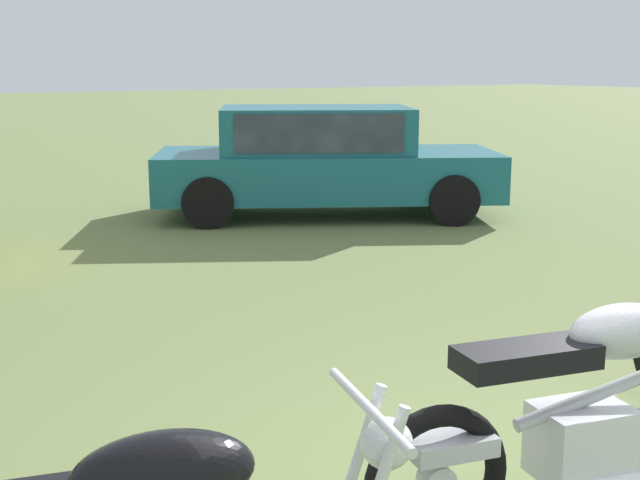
% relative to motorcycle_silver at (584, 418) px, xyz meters
% --- Properties ---
extents(motorcycle_silver, '(1.98, 0.73, 1.02)m').
position_rel_motorcycle_silver_xyz_m(motorcycle_silver, '(0.00, 0.00, 0.00)').
color(motorcycle_silver, black).
rests_on(motorcycle_silver, ground).
extents(car_teal, '(4.78, 3.72, 1.43)m').
position_rel_motorcycle_silver_xyz_m(car_teal, '(3.24, 7.28, 0.31)').
color(car_teal, '#19606B').
rests_on(car_teal, ground).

